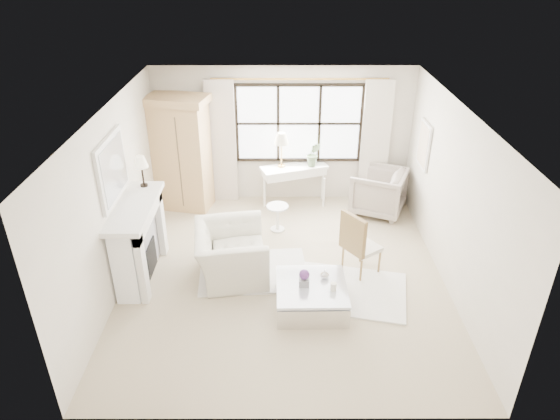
# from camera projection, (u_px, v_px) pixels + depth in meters

# --- Properties ---
(floor) EXTENTS (5.50, 5.50, 0.00)m
(floor) POSITION_uv_depth(u_px,v_px,m) (284.00, 274.00, 8.00)
(floor) COLOR #BFAD8E
(floor) RESTS_ON ground
(ceiling) EXTENTS (5.50, 5.50, 0.00)m
(ceiling) POSITION_uv_depth(u_px,v_px,m) (285.00, 110.00, 6.71)
(ceiling) COLOR white
(ceiling) RESTS_ON ground
(wall_back) EXTENTS (5.00, 0.00, 5.00)m
(wall_back) POSITION_uv_depth(u_px,v_px,m) (283.00, 135.00, 9.78)
(wall_back) COLOR beige
(wall_back) RESTS_ON ground
(wall_front) EXTENTS (5.00, 0.00, 5.00)m
(wall_front) POSITION_uv_depth(u_px,v_px,m) (287.00, 326.00, 4.94)
(wall_front) COLOR beige
(wall_front) RESTS_ON ground
(wall_left) EXTENTS (0.00, 5.50, 5.50)m
(wall_left) POSITION_uv_depth(u_px,v_px,m) (115.00, 199.00, 7.35)
(wall_left) COLOR beige
(wall_left) RESTS_ON ground
(wall_right) EXTENTS (0.00, 5.50, 5.50)m
(wall_right) POSITION_uv_depth(u_px,v_px,m) (454.00, 199.00, 7.36)
(wall_right) COLOR beige
(wall_right) RESTS_ON ground
(window_pane) EXTENTS (2.40, 0.02, 1.50)m
(window_pane) POSITION_uv_depth(u_px,v_px,m) (299.00, 123.00, 9.64)
(window_pane) COLOR white
(window_pane) RESTS_ON wall_back
(window_frame) EXTENTS (2.50, 0.04, 1.50)m
(window_frame) POSITION_uv_depth(u_px,v_px,m) (299.00, 124.00, 9.63)
(window_frame) COLOR black
(window_frame) RESTS_ON wall_back
(curtain_rod) EXTENTS (3.30, 0.04, 0.04)m
(curtain_rod) POSITION_uv_depth(u_px,v_px,m) (300.00, 79.00, 9.17)
(curtain_rod) COLOR #AA7E3B
(curtain_rod) RESTS_ON wall_back
(curtain_left) EXTENTS (0.55, 0.10, 2.47)m
(curtain_left) POSITION_uv_depth(u_px,v_px,m) (222.00, 143.00, 9.74)
(curtain_left) COLOR beige
(curtain_left) RESTS_ON ground
(curtain_right) EXTENTS (0.55, 0.10, 2.47)m
(curtain_right) POSITION_uv_depth(u_px,v_px,m) (375.00, 143.00, 9.74)
(curtain_right) COLOR beige
(curtain_right) RESTS_ON ground
(fireplace) EXTENTS (0.58, 1.66, 1.26)m
(fireplace) POSITION_uv_depth(u_px,v_px,m) (137.00, 240.00, 7.69)
(fireplace) COLOR white
(fireplace) RESTS_ON ground
(mirror_frame) EXTENTS (0.05, 1.15, 0.95)m
(mirror_frame) POSITION_uv_depth(u_px,v_px,m) (112.00, 169.00, 7.12)
(mirror_frame) COLOR silver
(mirror_frame) RESTS_ON wall_left
(mirror_glass) EXTENTS (0.02, 1.00, 0.80)m
(mirror_glass) POSITION_uv_depth(u_px,v_px,m) (114.00, 169.00, 7.12)
(mirror_glass) COLOR silver
(mirror_glass) RESTS_ON wall_left
(art_frame) EXTENTS (0.04, 0.62, 0.82)m
(art_frame) POSITION_uv_depth(u_px,v_px,m) (424.00, 145.00, 8.76)
(art_frame) COLOR silver
(art_frame) RESTS_ON wall_right
(art_canvas) EXTENTS (0.01, 0.52, 0.72)m
(art_canvas) POSITION_uv_depth(u_px,v_px,m) (423.00, 145.00, 8.76)
(art_canvas) COLOR beige
(art_canvas) RESTS_ON wall_right
(mantel_lamp) EXTENTS (0.22, 0.22, 0.51)m
(mantel_lamp) POSITION_uv_depth(u_px,v_px,m) (141.00, 163.00, 7.78)
(mantel_lamp) COLOR black
(mantel_lamp) RESTS_ON fireplace
(armoire) EXTENTS (1.24, 0.92, 2.24)m
(armoire) POSITION_uv_depth(u_px,v_px,m) (182.00, 153.00, 9.53)
(armoire) COLOR tan
(armoire) RESTS_ON floor
(console_table) EXTENTS (1.38, 0.85, 0.80)m
(console_table) POSITION_uv_depth(u_px,v_px,m) (294.00, 185.00, 10.00)
(console_table) COLOR white
(console_table) RESTS_ON floor
(console_lamp) EXTENTS (0.28, 0.28, 0.69)m
(console_lamp) POSITION_uv_depth(u_px,v_px,m) (281.00, 140.00, 9.55)
(console_lamp) COLOR #B78A3F
(console_lamp) RESTS_ON console_table
(orchid_plant) EXTENTS (0.28, 0.23, 0.50)m
(orchid_plant) POSITION_uv_depth(u_px,v_px,m) (313.00, 154.00, 9.71)
(orchid_plant) COLOR #526A47
(orchid_plant) RESTS_ON console_table
(side_table) EXTENTS (0.40, 0.40, 0.51)m
(side_table) POSITION_uv_depth(u_px,v_px,m) (277.00, 214.00, 9.07)
(side_table) COLOR white
(side_table) RESTS_ON floor
(rug_left) EXTENTS (1.80, 1.33, 0.03)m
(rug_left) POSITION_uv_depth(u_px,v_px,m) (253.00, 271.00, 8.05)
(rug_left) COLOR silver
(rug_left) RESTS_ON floor
(rug_right) EXTENTS (1.86, 1.54, 0.03)m
(rug_right) POSITION_uv_depth(u_px,v_px,m) (351.00, 291.00, 7.59)
(rug_right) COLOR white
(rug_right) RESTS_ON floor
(club_armchair) EXTENTS (1.25, 1.38, 0.80)m
(club_armchair) POSITION_uv_depth(u_px,v_px,m) (231.00, 253.00, 7.81)
(club_armchair) COLOR beige
(club_armchair) RESTS_ON floor
(wingback_chair) EXTENTS (1.26, 1.24, 0.88)m
(wingback_chair) POSITION_uv_depth(u_px,v_px,m) (378.00, 191.00, 9.64)
(wingback_chair) COLOR #A09387
(wingback_chair) RESTS_ON floor
(french_chair) EXTENTS (0.67, 0.67, 1.08)m
(french_chair) POSITION_uv_depth(u_px,v_px,m) (360.00, 256.00, 7.91)
(french_chair) COLOR olive
(french_chair) RESTS_ON floor
(coffee_table) EXTENTS (1.01, 1.01, 0.38)m
(coffee_table) POSITION_uv_depth(u_px,v_px,m) (311.00, 296.00, 7.21)
(coffee_table) COLOR silver
(coffee_table) RESTS_ON floor
(planter_box) EXTENTS (0.15, 0.15, 0.11)m
(planter_box) POSITION_uv_depth(u_px,v_px,m) (304.00, 282.00, 7.10)
(planter_box) COLOR gray
(planter_box) RESTS_ON coffee_table
(planter_flowers) EXTENTS (0.15, 0.15, 0.15)m
(planter_flowers) POSITION_uv_depth(u_px,v_px,m) (304.00, 274.00, 7.04)
(planter_flowers) COLOR #5D2D72
(planter_flowers) RESTS_ON planter_box
(pillar_candle) EXTENTS (0.09, 0.09, 0.12)m
(pillar_candle) POSITION_uv_depth(u_px,v_px,m) (333.00, 287.00, 6.99)
(pillar_candle) COLOR silver
(pillar_candle) RESTS_ON coffee_table
(coffee_vase) EXTENTS (0.16, 0.16, 0.14)m
(coffee_vase) POSITION_uv_depth(u_px,v_px,m) (325.00, 274.00, 7.23)
(coffee_vase) COLOR silver
(coffee_vase) RESTS_ON coffee_table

